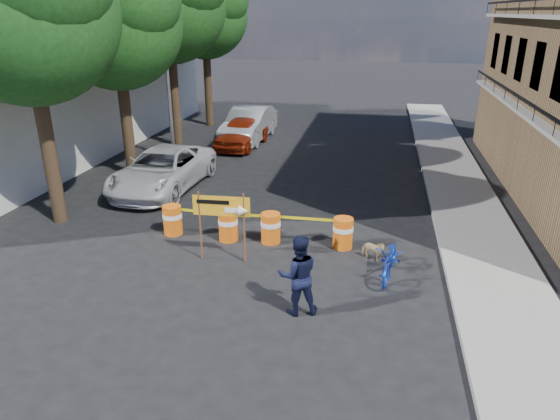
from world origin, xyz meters
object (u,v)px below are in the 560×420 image
at_px(sedan_red, 242,132).
at_px(sedan_silver, 249,124).
at_px(barrel_mid_left, 228,225).
at_px(bicycle, 392,243).
at_px(barrel_mid_right, 271,227).
at_px(detour_sign, 229,212).
at_px(barrel_far_left, 173,219).
at_px(pedestrian, 298,275).
at_px(dog, 373,250).
at_px(suv_white, 163,170).
at_px(barrel_far_right, 343,232).

distance_m(sedan_red, sedan_silver, 1.34).
xyz_separation_m(barrel_mid_left, sedan_silver, (-2.48, 12.08, 0.38)).
height_order(bicycle, sedan_red, bicycle).
xyz_separation_m(barrel_mid_left, sedan_red, (-2.49, 10.74, 0.27)).
distance_m(barrel_mid_right, detour_sign, 1.86).
bearing_deg(bicycle, detour_sign, -171.99).
relative_size(barrel_far_left, sedan_silver, 0.17).
xyz_separation_m(pedestrian, dog, (1.59, 2.90, -0.65)).
distance_m(barrel_far_left, barrel_mid_left, 1.78).
relative_size(pedestrian, sedan_red, 0.43).
bearing_deg(sedan_silver, dog, -59.71).
xyz_separation_m(pedestrian, sedan_silver, (-5.10, 15.44, -0.08)).
bearing_deg(suv_white, barrel_mid_left, -43.79).
relative_size(pedestrian, dog, 2.75).
distance_m(pedestrian, dog, 3.37).
height_order(barrel_far_left, detour_sign, detour_sign).
distance_m(barrel_mid_right, pedestrian, 3.74).
xyz_separation_m(barrel_far_right, sedan_silver, (-5.82, 11.93, 0.38)).
bearing_deg(dog, barrel_mid_left, 104.57).
xyz_separation_m(barrel_far_left, sedan_silver, (-0.71, 11.97, 0.38)).
bearing_deg(sedan_red, sedan_silver, 93.95).
height_order(barrel_mid_left, pedestrian, pedestrian).
xyz_separation_m(barrel_mid_right, sedan_silver, (-3.74, 11.98, 0.38)).
relative_size(barrel_far_right, dog, 1.32).
distance_m(barrel_far_left, detour_sign, 2.79).
height_order(barrel_mid_right, detour_sign, detour_sign).
bearing_deg(barrel_far_right, barrel_far_left, -179.62).
bearing_deg(pedestrian, sedan_silver, -89.58).
distance_m(detour_sign, dog, 4.02).
xyz_separation_m(barrel_far_left, detour_sign, (2.22, -1.38, 0.97)).
relative_size(barrel_far_right, bicycle, 0.47).
xyz_separation_m(detour_sign, sedan_silver, (-2.93, 13.35, -0.58)).
relative_size(bicycle, dog, 2.79).
bearing_deg(barrel_mid_left, pedestrian, -52.09).
xyz_separation_m(dog, sedan_silver, (-6.69, 12.54, 0.57)).
distance_m(pedestrian, suv_white, 9.67).
relative_size(barrel_far_left, bicycle, 0.47).
relative_size(barrel_mid_right, sedan_red, 0.21).
xyz_separation_m(barrel_far_left, bicycle, (6.43, -1.45, 0.48)).
height_order(barrel_far_left, sedan_red, sedan_red).
distance_m(barrel_far_left, bicycle, 6.61).
distance_m(barrel_mid_left, barrel_far_right, 3.35).
bearing_deg(bicycle, dog, 125.90).
bearing_deg(pedestrian, sedan_red, -87.97).
distance_m(dog, sedan_silver, 14.22).
relative_size(barrel_far_left, detour_sign, 0.46).
relative_size(suv_white, sedan_silver, 1.05).
xyz_separation_m(barrel_far_left, pedestrian, (4.39, -3.47, 0.46)).
height_order(barrel_far_left, suv_white, suv_white).
height_order(suv_white, sedan_red, suv_white).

